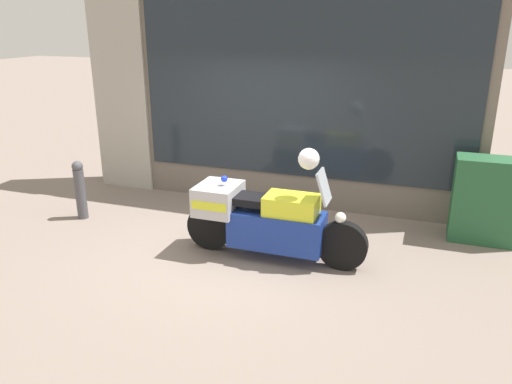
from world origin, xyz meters
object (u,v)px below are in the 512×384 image
object	(u,v)px
utility_cabinet	(486,200)
white_helmet	(309,159)
paramedic_motorcycle	(263,219)
street_bollard	(80,189)

from	to	relation	value
utility_cabinet	white_helmet	distance (m)	2.77
white_helmet	paramedic_motorcycle	bearing A→B (deg)	179.99
white_helmet	street_bollard	xyz separation A→B (m)	(-3.70, 0.34, -0.91)
paramedic_motorcycle	utility_cabinet	world-z (taller)	paramedic_motorcycle
paramedic_motorcycle	street_bollard	xyz separation A→B (m)	(-3.13, 0.34, -0.05)
paramedic_motorcycle	street_bollard	distance (m)	3.15
utility_cabinet	street_bollard	world-z (taller)	utility_cabinet
paramedic_motorcycle	utility_cabinet	xyz separation A→B (m)	(2.76, 1.51, 0.07)
white_helmet	utility_cabinet	bearing A→B (deg)	34.64
paramedic_motorcycle	white_helmet	world-z (taller)	white_helmet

